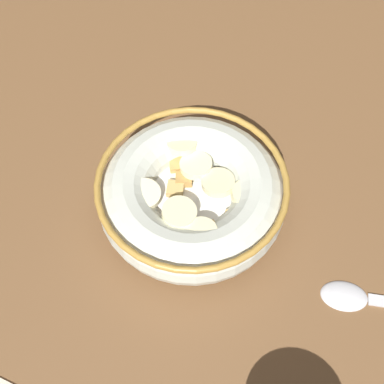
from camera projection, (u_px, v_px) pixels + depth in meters
The scene contains 3 objects.
ground_plane at pixel (192, 214), 48.51cm from camera, with size 110.83×110.83×2.00cm, color brown.
cereal_bowl at pixel (192, 194), 45.41cm from camera, with size 16.83×16.83×4.87cm.
spoon at pixel (379, 300), 42.68cm from camera, with size 16.50×2.72×0.80cm.
Camera 1 is at (3.61, -23.43, 41.38)cm, focal length 47.84 mm.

